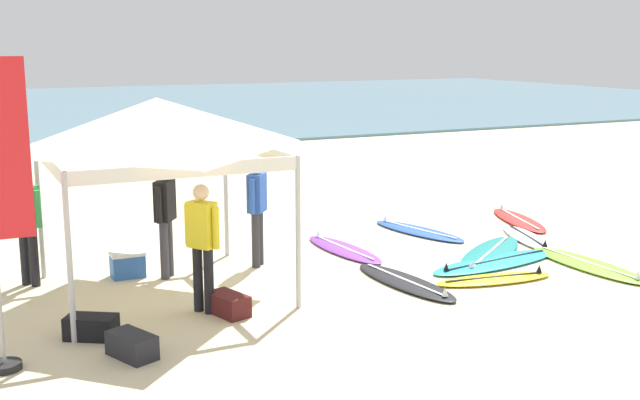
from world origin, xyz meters
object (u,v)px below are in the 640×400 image
at_px(surfboard_red, 519,220).
at_px(surfboard_purple, 343,249).
at_px(surfboard_lime, 588,264).
at_px(gear_bag_near_tent, 132,345).
at_px(surfboard_white, 527,238).
at_px(surfboard_blue, 418,231).
at_px(surfboard_cyan, 495,262).
at_px(surfboard_yellow, 494,279).
at_px(cooler_box, 128,264).
at_px(person_green, 27,219).
at_px(canopy_tent, 157,124).
at_px(surfboard_teal, 490,253).
at_px(gear_bag_on_sand, 228,304).
at_px(surfboard_black, 405,282).
at_px(banner_flag, 5,228).
at_px(person_blue, 257,205).
at_px(person_black, 165,213).
at_px(person_yellow, 202,239).
at_px(gear_bag_by_pole, 91,327).

height_order(surfboard_red, surfboard_purple, same).
distance_m(surfboard_lime, gear_bag_near_tent, 7.34).
bearing_deg(surfboard_white, surfboard_red, 56.48).
height_order(surfboard_blue, surfboard_lime, same).
bearing_deg(surfboard_cyan, surfboard_red, 44.16).
bearing_deg(surfboard_lime, surfboard_yellow, 179.61).
bearing_deg(cooler_box, person_green, 172.35).
xyz_separation_m(canopy_tent, surfboard_teal, (5.39, -0.44, -2.35)).
bearing_deg(surfboard_white, surfboard_teal, -155.40).
bearing_deg(surfboard_yellow, gear_bag_on_sand, 175.37).
distance_m(surfboard_black, cooler_box, 4.18).
distance_m(canopy_tent, banner_flag, 3.01).
distance_m(person_blue, cooler_box, 2.16).
relative_size(surfboard_teal, person_blue, 1.45).
bearing_deg(surfboard_red, person_green, -178.64).
relative_size(surfboard_yellow, person_green, 1.12).
height_order(surfboard_red, person_blue, person_blue).
distance_m(surfboard_teal, surfboard_lime, 1.57).
height_order(surfboard_cyan, gear_bag_near_tent, gear_bag_near_tent).
bearing_deg(person_green, surfboard_black, -25.14).
bearing_deg(banner_flag, person_black, 47.71).
bearing_deg(person_yellow, gear_bag_on_sand, -43.13).
distance_m(surfboard_black, surfboard_blue, 3.24).
bearing_deg(person_green, gear_bag_near_tent, -77.57).
bearing_deg(gear_bag_near_tent, person_black, 67.80).
distance_m(surfboard_teal, banner_flag, 7.84).
height_order(surfboard_blue, cooler_box, cooler_box).
relative_size(surfboard_teal, surfboard_lime, 1.03).
relative_size(surfboard_purple, surfboard_yellow, 1.12).
relative_size(surfboard_blue, gear_bag_by_pole, 3.75).
height_order(surfboard_black, person_green, person_green).
relative_size(banner_flag, cooler_box, 6.80).
xyz_separation_m(surfboard_red, surfboard_yellow, (-2.91, -2.99, 0.00)).
bearing_deg(surfboard_black, surfboard_yellow, -19.48).
bearing_deg(surfboard_red, cooler_box, -177.04).
xyz_separation_m(surfboard_teal, person_black, (-5.16, 1.11, 0.95)).
bearing_deg(surfboard_teal, gear_bag_on_sand, -169.90).
height_order(banner_flag, cooler_box, banner_flag).
relative_size(canopy_tent, person_yellow, 1.77).
bearing_deg(person_blue, canopy_tent, -158.63).
relative_size(person_black, gear_bag_by_pole, 2.85).
relative_size(surfboard_purple, cooler_box, 4.31).
xyz_separation_m(canopy_tent, surfboard_white, (6.67, 0.14, -2.35)).
bearing_deg(surfboard_cyan, surfboard_lime, -31.21).
bearing_deg(person_yellow, canopy_tent, 103.59).
xyz_separation_m(person_yellow, gear_bag_by_pole, (-1.50, -0.32, -0.85)).
distance_m(surfboard_purple, surfboard_cyan, 2.54).
xyz_separation_m(surfboard_purple, surfboard_yellow, (1.23, -2.51, 0.00)).
xyz_separation_m(surfboard_teal, surfboard_lime, (1.00, -1.21, 0.00)).
xyz_separation_m(surfboard_white, person_green, (-8.33, 0.99, 0.95)).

